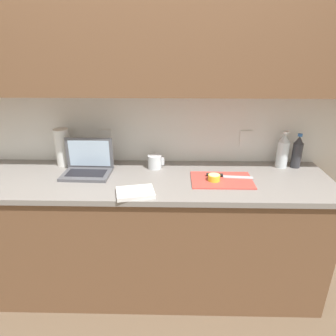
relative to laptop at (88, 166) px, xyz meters
The scene contains 12 objects.
ground_plane 1.04m from the laptop, 10.19° to the right, with size 12.00×12.00×0.00m, color brown.
wall_back 0.75m from the laptop, 23.72° to the left, with size 5.20×0.38×2.60m.
counter_unit 0.63m from the laptop, 10.35° to the right, with size 2.47×0.64×0.90m.
laptop is the anchor object (origin of this frame).
cutting_board 0.91m from the laptop, ahead, with size 0.40×0.26×0.01m, color #D1473D.
knife 0.91m from the laptop, ahead, with size 0.31×0.05×0.02m.
lemon_half_cut 0.86m from the laptop, ahead, with size 0.08×0.08×0.04m.
bottle_green_soda 1.37m from the laptop, ahead, with size 0.08×0.08×0.27m.
bottle_oil_tall 1.47m from the laptop, ahead, with size 0.07×0.07×0.25m.
measuring_cup 0.46m from the laptop, 12.96° to the left, with size 0.12×0.10×0.10m.
paper_towel_roll 0.28m from the laptop, 143.74° to the left, with size 0.11×0.11×0.27m.
dish_towel 0.48m from the laptop, 40.15° to the right, with size 0.22×0.16×0.02m, color white.
Camera 1 is at (0.19, -1.81, 1.72)m, focal length 32.00 mm.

